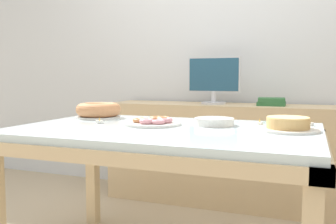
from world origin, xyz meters
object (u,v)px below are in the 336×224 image
(tealight_centre, at_px, (99,122))
(cake_golden_bundt, at_px, (98,110))
(computer_monitor, at_px, (214,80))
(cake_chocolate_round, at_px, (288,125))
(pastry_platter, at_px, (153,122))
(tealight_near_front, at_px, (260,123))
(plate_stack, at_px, (214,122))
(tealight_left_edge, at_px, (310,124))
(book_stack, at_px, (271,102))

(tealight_centre, bearing_deg, cake_golden_bundt, 122.37)
(computer_monitor, height_order, cake_chocolate_round, computer_monitor)
(cake_golden_bundt, bearing_deg, computer_monitor, 60.75)
(pastry_platter, relative_size, tealight_near_front, 7.76)
(plate_stack, height_order, tealight_centre, plate_stack)
(pastry_platter, xyz_separation_m, tealight_left_edge, (0.79, 0.26, -0.01))
(pastry_platter, xyz_separation_m, plate_stack, (0.31, 0.10, 0.00))
(book_stack, height_order, tealight_left_edge, book_stack)
(book_stack, relative_size, tealight_left_edge, 5.27)
(book_stack, xyz_separation_m, tealight_near_front, (0.03, -0.90, -0.06))
(computer_monitor, xyz_separation_m, tealight_near_front, (0.48, -0.90, -0.22))
(tealight_centre, bearing_deg, tealight_left_edge, 15.88)
(cake_chocolate_round, bearing_deg, computer_monitor, 120.40)
(computer_monitor, height_order, tealight_left_edge, computer_monitor)
(pastry_platter, distance_m, tealight_near_front, 0.57)
(plate_stack, relative_size, tealight_left_edge, 5.25)
(pastry_platter, bearing_deg, cake_golden_bundt, 157.15)
(tealight_near_front, relative_size, tealight_left_edge, 1.00)
(tealight_centre, bearing_deg, tealight_near_front, 16.84)
(pastry_platter, relative_size, tealight_left_edge, 7.76)
(cake_chocolate_round, bearing_deg, book_stack, 99.53)
(pastry_platter, bearing_deg, cake_chocolate_round, 2.04)
(tealight_near_front, relative_size, tealight_centre, 1.00)
(tealight_near_front, xyz_separation_m, tealight_left_edge, (0.25, 0.06, 0.00))
(cake_golden_bundt, bearing_deg, tealight_centre, -57.63)
(book_stack, relative_size, plate_stack, 1.00)
(cake_chocolate_round, height_order, tealight_centre, cake_chocolate_round)
(plate_stack, bearing_deg, tealight_centre, -167.08)
(cake_golden_bundt, relative_size, tealight_centre, 6.98)
(plate_stack, bearing_deg, tealight_left_edge, 19.59)
(pastry_platter, bearing_deg, tealight_near_front, 21.32)
(book_stack, bearing_deg, cake_chocolate_round, -80.47)
(cake_golden_bundt, height_order, tealight_left_edge, cake_golden_bundt)
(cake_golden_bundt, bearing_deg, tealight_left_edge, 3.35)
(book_stack, distance_m, plate_stack, 1.03)
(computer_monitor, relative_size, plate_stack, 2.02)
(pastry_platter, height_order, tealight_near_front, pastry_platter)
(cake_chocolate_round, relative_size, pastry_platter, 0.96)
(cake_chocolate_round, xyz_separation_m, cake_golden_bundt, (-1.15, 0.17, 0.02))
(cake_golden_bundt, bearing_deg, book_stack, 43.49)
(tealight_left_edge, xyz_separation_m, tealight_centre, (-1.09, -0.31, 0.00))
(book_stack, xyz_separation_m, cake_chocolate_round, (0.18, -1.08, -0.04))
(tealight_centre, bearing_deg, pastry_platter, 8.50)
(book_stack, xyz_separation_m, pastry_platter, (-0.51, -1.11, -0.05))
(book_stack, distance_m, tealight_left_edge, 0.89)
(tealight_centre, bearing_deg, plate_stack, 12.92)
(tealight_near_front, bearing_deg, cake_golden_bundt, -179.07)
(cake_golden_bundt, bearing_deg, plate_stack, -7.16)
(tealight_centre, bearing_deg, cake_chocolate_round, 4.03)
(plate_stack, xyz_separation_m, tealight_centre, (-0.62, -0.14, -0.01))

